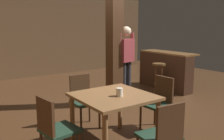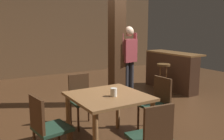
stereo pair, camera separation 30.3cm
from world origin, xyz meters
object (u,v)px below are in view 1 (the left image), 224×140
at_px(chair_north, 83,98).
at_px(chair_east, 159,100).
at_px(chair_west, 55,127).
at_px(standing_person, 126,59).
at_px(bar_counter, 165,70).
at_px(chair_south, 163,134).
at_px(bar_stool_near, 159,72).
at_px(napkin_cup, 119,92).
at_px(dining_table, 114,103).

distance_m(chair_north, chair_east, 1.30).
bearing_deg(chair_west, standing_person, 33.47).
bearing_deg(bar_counter, chair_south, -137.09).
height_order(chair_west, bar_stool_near, chair_west).
relative_size(chair_west, napkin_cup, 7.59).
distance_m(napkin_cup, standing_person, 2.10).
relative_size(chair_west, standing_person, 0.52).
relative_size(napkin_cup, bar_counter, 0.07).
height_order(napkin_cup, standing_person, standing_person).
bearing_deg(standing_person, chair_west, -146.53).
bearing_deg(chair_south, bar_stool_near, 45.34).
bearing_deg(chair_west, chair_north, 45.75).
height_order(standing_person, bar_stool_near, standing_person).
relative_size(chair_south, bar_counter, 0.53).
relative_size(bar_counter, bar_stool_near, 2.09).
bearing_deg(bar_counter, chair_east, -138.68).
relative_size(standing_person, bar_counter, 1.03).
height_order(dining_table, chair_west, chair_west).
distance_m(dining_table, standing_person, 2.07).
bearing_deg(bar_counter, bar_stool_near, -150.89).
bearing_deg(chair_north, chair_east, -41.58).
xyz_separation_m(dining_table, bar_stool_near, (2.54, 1.60, -0.06)).
distance_m(chair_south, napkin_cup, 0.91).
xyz_separation_m(dining_table, chair_west, (-0.92, -0.04, -0.14)).
distance_m(chair_south, bar_counter, 4.20).
xyz_separation_m(standing_person, bar_stool_near, (1.15, 0.11, -0.42)).
bearing_deg(chair_east, bar_counter, 41.32).
xyz_separation_m(bar_counter, bar_stool_near, (-0.56, -0.31, 0.06)).
relative_size(chair_west, chair_east, 1.00).
height_order(dining_table, chair_north, chair_north).
height_order(chair_east, standing_person, standing_person).
relative_size(chair_east, napkin_cup, 7.59).
xyz_separation_m(chair_south, chair_north, (-0.05, 1.83, 0.00)).
relative_size(chair_south, standing_person, 0.52).
relative_size(dining_table, bar_counter, 0.62).
distance_m(dining_table, bar_counter, 3.64).
bearing_deg(chair_west, napkin_cup, -3.15).
relative_size(dining_table, chair_north, 1.16).
height_order(chair_east, bar_counter, bar_counter).
relative_size(chair_north, napkin_cup, 7.59).
bearing_deg(dining_table, standing_person, 46.95).
height_order(dining_table, napkin_cup, napkin_cup).
xyz_separation_m(dining_table, bar_counter, (3.10, 1.91, -0.13)).
height_order(chair_south, standing_person, standing_person).
relative_size(chair_south, chair_north, 1.00).
relative_size(chair_south, napkin_cup, 7.59).
distance_m(chair_west, chair_north, 1.29).
bearing_deg(napkin_cup, chair_west, 176.85).
bearing_deg(chair_west, dining_table, 2.50).
height_order(chair_west, napkin_cup, chair_west).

